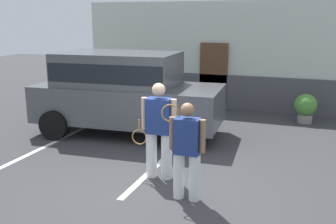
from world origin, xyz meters
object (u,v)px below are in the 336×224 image
(potted_plant_by_porch, at_px, (306,107))
(parked_suv, at_px, (124,89))
(tennis_player_man, at_px, (159,130))
(tennis_player_woman, at_px, (187,150))

(potted_plant_by_porch, bearing_deg, parked_suv, -147.95)
(tennis_player_man, bearing_deg, tennis_player_woman, 134.55)
(parked_suv, relative_size, tennis_player_woman, 2.94)
(tennis_player_man, height_order, tennis_player_woman, tennis_player_man)
(parked_suv, relative_size, tennis_player_man, 2.67)
(tennis_player_man, distance_m, tennis_player_woman, 1.00)
(parked_suv, height_order, potted_plant_by_porch, parked_suv)
(tennis_player_man, relative_size, potted_plant_by_porch, 2.16)
(parked_suv, distance_m, tennis_player_woman, 3.96)
(tennis_player_woman, distance_m, potted_plant_by_porch, 5.94)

